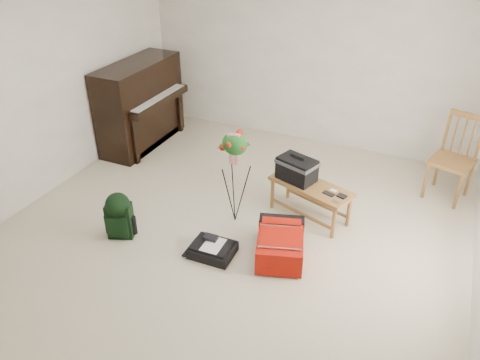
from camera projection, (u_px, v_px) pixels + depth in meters
The scene contains 10 objects.
floor at pixel (228, 236), 5.20m from camera, with size 5.00×5.50×0.01m, color #BAB296.
wall_back at pixel (310, 60), 6.71m from camera, with size 5.00×0.04×2.50m, color white.
wall_left at pixel (33, 96), 5.45m from camera, with size 0.04×5.50×2.50m, color white.
piano at pixel (141, 106), 6.92m from camera, with size 0.71×1.50×1.25m.
bench at pixel (300, 176), 5.31m from camera, with size 1.04×0.68×0.74m.
dining_chair at pixel (453, 159), 5.68m from camera, with size 0.57×0.57×1.07m.
red_suitcase at pixel (282, 241), 4.88m from camera, with size 0.65×0.81×0.30m.
black_duffel at pixel (213, 249), 4.91m from camera, with size 0.46×0.37×0.19m.
green_backpack at pixel (119, 213), 5.06m from camera, with size 0.32×0.29×0.54m.
flower_stand at pixel (235, 179), 5.18m from camera, with size 0.40×0.40×1.15m.
Camera 1 is at (1.84, -3.71, 3.21)m, focal length 35.00 mm.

